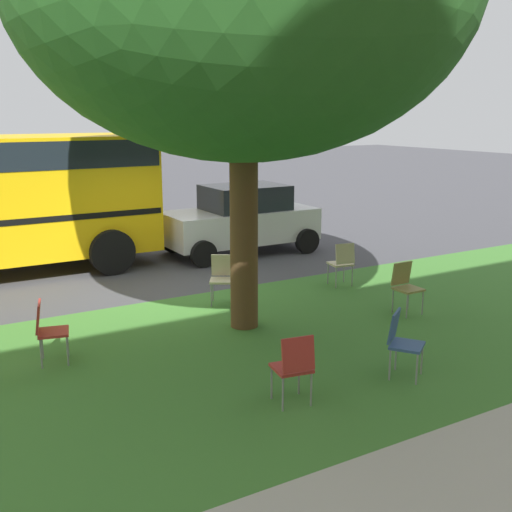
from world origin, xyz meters
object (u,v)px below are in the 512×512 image
at_px(chair_0, 342,261).
at_px(chair_3, 402,339).
at_px(parked_car, 241,219).
at_px(chair_2, 222,275).
at_px(chair_4, 47,327).
at_px(chair_5, 294,364).
at_px(chair_1, 406,284).

relative_size(chair_0, chair_3, 1.00).
relative_size(chair_3, parked_car, 0.24).
bearing_deg(chair_2, chair_3, 97.50).
xyz_separation_m(chair_4, chair_5, (-2.19, 2.75, 0.00)).
bearing_deg(parked_car, chair_1, 91.43).
xyz_separation_m(chair_3, chair_4, (3.85, -2.77, 0.00)).
xyz_separation_m(chair_0, chair_1, (0.11, 1.88, 0.00)).
bearing_deg(chair_2, parked_car, -123.74).
bearing_deg(chair_4, chair_0, -169.92).
distance_m(chair_4, chair_5, 3.51).
bearing_deg(chair_4, chair_5, 128.60).
relative_size(chair_2, chair_4, 1.00).
xyz_separation_m(chair_0, parked_car, (0.25, -3.65, 0.32)).
height_order(chair_0, chair_1, same).
bearing_deg(chair_3, chair_4, -35.74).
bearing_deg(chair_1, chair_2, -40.56).
distance_m(chair_0, chair_3, 4.31).
bearing_deg(parked_car, chair_0, 93.93).
height_order(chair_2, parked_car, parked_car).
xyz_separation_m(chair_1, chair_2, (2.44, -2.08, 0.00)).
bearing_deg(chair_0, chair_1, 86.55).
bearing_deg(parked_car, chair_5, 65.29).
bearing_deg(chair_3, chair_0, -117.93).
bearing_deg(chair_2, chair_1, 139.44).
bearing_deg(chair_3, chair_5, -0.72).
height_order(chair_3, chair_4, same).
distance_m(chair_3, parked_car, 7.67).
relative_size(chair_0, chair_4, 1.00).
relative_size(chair_2, chair_3, 1.00).
height_order(chair_1, chair_4, same).
height_order(chair_1, chair_5, same).
xyz_separation_m(chair_0, chair_4, (5.86, 1.04, 0.00)).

